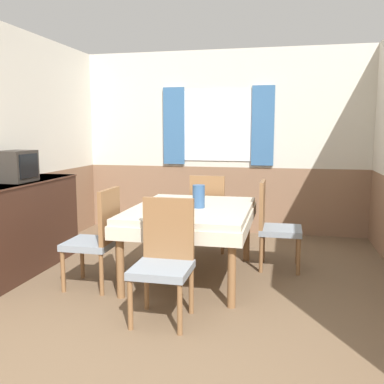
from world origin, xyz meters
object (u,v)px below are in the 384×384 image
(sideboard, at_px, (22,226))
(tv, at_px, (17,166))
(chair_head_window, at_px, (209,211))
(chair_left_near, at_px, (98,236))
(vase, at_px, (199,196))
(dining_table, at_px, (192,217))
(chair_right_far, at_px, (274,223))
(chair_head_near, at_px, (164,257))

(sideboard, height_order, tv, tv)
(chair_head_window, height_order, sideboard, sideboard)
(chair_head_window, bearing_deg, tv, -145.95)
(chair_left_near, bearing_deg, sideboard, 74.32)
(tv, distance_m, vase, 1.89)
(dining_table, height_order, chair_head_window, chair_head_window)
(dining_table, bearing_deg, vase, -19.92)
(chair_head_window, xyz_separation_m, sideboard, (-1.78, -1.18, -0.01))
(chair_right_far, relative_size, chair_head_window, 1.00)
(chair_right_far, bearing_deg, dining_table, -59.31)
(dining_table, height_order, sideboard, sideboard)
(chair_head_near, xyz_separation_m, vase, (0.08, 0.95, 0.34))
(chair_left_near, height_order, vase, vase)
(chair_right_far, height_order, tv, tv)
(chair_right_far, height_order, chair_left_near, same)
(tv, bearing_deg, sideboard, 80.17)
(chair_head_window, height_order, tv, tv)
(dining_table, relative_size, vase, 6.82)
(chair_head_near, xyz_separation_m, chair_head_window, (0.00, 1.96, 0.00))
(chair_right_far, distance_m, vase, 0.94)
(dining_table, bearing_deg, chair_head_near, -90.00)
(sideboard, bearing_deg, chair_left_near, -15.68)
(chair_head_window, height_order, vase, vase)
(dining_table, xyz_separation_m, chair_head_near, (0.00, -0.98, -0.12))
(chair_left_near, distance_m, sideboard, 1.02)
(dining_table, relative_size, chair_right_far, 1.63)
(chair_head_near, bearing_deg, dining_table, -90.00)
(chair_right_far, distance_m, chair_left_near, 1.86)
(chair_head_window, relative_size, vase, 4.19)
(sideboard, bearing_deg, chair_right_far, 14.62)
(tv, bearing_deg, chair_left_near, -14.06)
(chair_left_near, distance_m, chair_head_window, 1.66)
(sideboard, distance_m, tv, 0.63)
(dining_table, distance_m, chair_left_near, 0.94)
(tv, relative_size, vase, 1.68)
(chair_head_near, bearing_deg, chair_right_far, -118.80)
(chair_head_near, relative_size, sideboard, 0.59)
(chair_head_near, bearing_deg, tv, -22.84)
(dining_table, xyz_separation_m, chair_head_window, (0.00, 0.98, -0.12))
(chair_left_near, relative_size, chair_head_window, 1.00)
(dining_table, relative_size, tv, 4.05)
(chair_head_window, xyz_separation_m, vase, (0.08, -1.01, 0.34))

